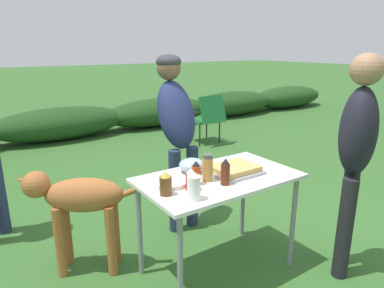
{
  "coord_description": "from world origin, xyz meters",
  "views": [
    {
      "loc": [
        -1.39,
        -1.73,
        1.6
      ],
      "look_at": [
        0.01,
        0.34,
        0.89
      ],
      "focal_mm": 32.0,
      "sensor_mm": 36.0,
      "label": 1
    }
  ],
  "objects_px": {
    "food_tray": "(234,170)",
    "bbq_sauce_bottle": "(225,172)",
    "beer_bottle": "(166,184)",
    "ketchup_bottle": "(191,180)",
    "paper_cup_stack": "(194,188)",
    "spice_jar": "(207,168)",
    "mixing_bowl": "(192,165)",
    "dog": "(78,201)",
    "plate_stack": "(170,183)",
    "standing_person_with_beanie": "(356,147)",
    "standing_person_in_red_jacket": "(176,122)",
    "folding_table": "(219,187)",
    "hot_sauce_bottle": "(196,173)",
    "camp_chair_green_behind_table": "(207,116)"
  },
  "relations": [
    {
      "from": "ketchup_bottle",
      "to": "hot_sauce_bottle",
      "type": "height_order",
      "value": "hot_sauce_bottle"
    },
    {
      "from": "plate_stack",
      "to": "spice_jar",
      "type": "xyz_separation_m",
      "value": [
        0.24,
        -0.08,
        0.08
      ]
    },
    {
      "from": "mixing_bowl",
      "to": "dog",
      "type": "xyz_separation_m",
      "value": [
        -0.71,
        0.39,
        -0.24
      ]
    },
    {
      "from": "hot_sauce_bottle",
      "to": "camp_chair_green_behind_table",
      "type": "bearing_deg",
      "value": 52.36
    },
    {
      "from": "camp_chair_green_behind_table",
      "to": "folding_table",
      "type": "bearing_deg",
      "value": -122.18
    },
    {
      "from": "paper_cup_stack",
      "to": "standing_person_with_beanie",
      "type": "distance_m",
      "value": 1.17
    },
    {
      "from": "hot_sauce_bottle",
      "to": "camp_chair_green_behind_table",
      "type": "relative_size",
      "value": 0.19
    },
    {
      "from": "food_tray",
      "to": "bbq_sauce_bottle",
      "type": "relative_size",
      "value": 1.92
    },
    {
      "from": "bbq_sauce_bottle",
      "to": "folding_table",
      "type": "bearing_deg",
      "value": 67.16
    },
    {
      "from": "plate_stack",
      "to": "dog",
      "type": "xyz_separation_m",
      "value": [
        -0.47,
        0.5,
        -0.21
      ]
    },
    {
      "from": "folding_table",
      "to": "bbq_sauce_bottle",
      "type": "relative_size",
      "value": 6.11
    },
    {
      "from": "mixing_bowl",
      "to": "standing_person_in_red_jacket",
      "type": "bearing_deg",
      "value": 68.09
    },
    {
      "from": "plate_stack",
      "to": "paper_cup_stack",
      "type": "xyz_separation_m",
      "value": [
        -0.0,
        -0.27,
        0.06
      ]
    },
    {
      "from": "paper_cup_stack",
      "to": "ketchup_bottle",
      "type": "height_order",
      "value": "paper_cup_stack"
    },
    {
      "from": "plate_stack",
      "to": "camp_chair_green_behind_table",
      "type": "height_order",
      "value": "camp_chair_green_behind_table"
    },
    {
      "from": "standing_person_in_red_jacket",
      "to": "mixing_bowl",
      "type": "bearing_deg",
      "value": -111.78
    },
    {
      "from": "mixing_bowl",
      "to": "paper_cup_stack",
      "type": "relative_size",
      "value": 1.26
    },
    {
      "from": "folding_table",
      "to": "standing_person_with_beanie",
      "type": "distance_m",
      "value": 0.97
    },
    {
      "from": "food_tray",
      "to": "standing_person_in_red_jacket",
      "type": "distance_m",
      "value": 0.81
    },
    {
      "from": "food_tray",
      "to": "spice_jar",
      "type": "height_order",
      "value": "spice_jar"
    },
    {
      "from": "paper_cup_stack",
      "to": "spice_jar",
      "type": "xyz_separation_m",
      "value": [
        0.24,
        0.19,
        0.02
      ]
    },
    {
      "from": "food_tray",
      "to": "mixing_bowl",
      "type": "relative_size",
      "value": 1.88
    },
    {
      "from": "folding_table",
      "to": "mixing_bowl",
      "type": "distance_m",
      "value": 0.24
    },
    {
      "from": "paper_cup_stack",
      "to": "standing_person_in_red_jacket",
      "type": "xyz_separation_m",
      "value": [
        0.49,
        0.98,
        0.16
      ]
    },
    {
      "from": "plate_stack",
      "to": "folding_table",
      "type": "bearing_deg",
      "value": -10.32
    },
    {
      "from": "paper_cup_stack",
      "to": "ketchup_bottle",
      "type": "bearing_deg",
      "value": 62.51
    },
    {
      "from": "food_tray",
      "to": "plate_stack",
      "type": "height_order",
      "value": "food_tray"
    },
    {
      "from": "standing_person_with_beanie",
      "to": "standing_person_in_red_jacket",
      "type": "bearing_deg",
      "value": -92.81
    },
    {
      "from": "dog",
      "to": "camp_chair_green_behind_table",
      "type": "bearing_deg",
      "value": -19.93
    },
    {
      "from": "dog",
      "to": "standing_person_with_beanie",
      "type": "bearing_deg",
      "value": -92.95
    },
    {
      "from": "dog",
      "to": "food_tray",
      "type": "bearing_deg",
      "value": -90.0
    },
    {
      "from": "hot_sauce_bottle",
      "to": "dog",
      "type": "distance_m",
      "value": 0.89
    },
    {
      "from": "standing_person_in_red_jacket",
      "to": "standing_person_with_beanie",
      "type": "distance_m",
      "value": 1.43
    },
    {
      "from": "paper_cup_stack",
      "to": "beer_bottle",
      "type": "bearing_deg",
      "value": 124.37
    },
    {
      "from": "ketchup_bottle",
      "to": "bbq_sauce_bottle",
      "type": "bearing_deg",
      "value": -12.0
    },
    {
      "from": "mixing_bowl",
      "to": "dog",
      "type": "bearing_deg",
      "value": 151.6
    },
    {
      "from": "food_tray",
      "to": "standing_person_in_red_jacket",
      "type": "relative_size",
      "value": 0.22
    },
    {
      "from": "mixing_bowl",
      "to": "camp_chair_green_behind_table",
      "type": "bearing_deg",
      "value": 51.65
    },
    {
      "from": "plate_stack",
      "to": "bbq_sauce_bottle",
      "type": "distance_m",
      "value": 0.36
    },
    {
      "from": "beer_bottle",
      "to": "ketchup_bottle",
      "type": "distance_m",
      "value": 0.17
    },
    {
      "from": "bbq_sauce_bottle",
      "to": "dog",
      "type": "bearing_deg",
      "value": 137.49
    },
    {
      "from": "plate_stack",
      "to": "beer_bottle",
      "type": "distance_m",
      "value": 0.17
    },
    {
      "from": "standing_person_in_red_jacket",
      "to": "standing_person_with_beanie",
      "type": "height_order",
      "value": "standing_person_with_beanie"
    },
    {
      "from": "ketchup_bottle",
      "to": "paper_cup_stack",
      "type": "bearing_deg",
      "value": -117.49
    },
    {
      "from": "paper_cup_stack",
      "to": "standing_person_in_red_jacket",
      "type": "distance_m",
      "value": 1.1
    },
    {
      "from": "food_tray",
      "to": "bbq_sauce_bottle",
      "type": "xyz_separation_m",
      "value": [
        -0.19,
        -0.12,
        0.06
      ]
    },
    {
      "from": "folding_table",
      "to": "mixing_bowl",
      "type": "bearing_deg",
      "value": 120.48
    },
    {
      "from": "folding_table",
      "to": "standing_person_with_beanie",
      "type": "height_order",
      "value": "standing_person_with_beanie"
    },
    {
      "from": "mixing_bowl",
      "to": "standing_person_with_beanie",
      "type": "distance_m",
      "value": 1.13
    },
    {
      "from": "food_tray",
      "to": "plate_stack",
      "type": "xyz_separation_m",
      "value": [
        -0.48,
        0.07,
        -0.01
      ]
    }
  ]
}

